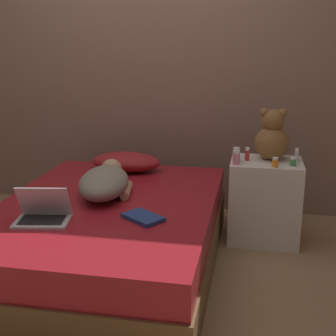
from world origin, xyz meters
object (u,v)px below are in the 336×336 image
object	(u,v)px
pillow	(126,162)
bottle_green	(293,162)
laptop	(43,213)
person_lying	(105,181)
bottle_orange	(275,162)
bottle_clear	(296,155)
bottle_pink	(236,158)
bottle_red	(247,154)
bottle_white	(236,155)
teddy_bear	(272,137)
book	(143,217)

from	to	relation	value
pillow	bottle_green	world-z (taller)	bottle_green
laptop	person_lying	bearing A→B (deg)	59.57
pillow	bottle_orange	bearing A→B (deg)	-12.83
bottle_clear	bottle_green	distance (m)	0.11
pillow	bottle_pink	distance (m)	0.92
bottle_red	bottle_white	xyz separation A→B (m)	(-0.08, -0.05, 0.00)
person_lying	teddy_bear	distance (m)	1.24
bottle_orange	bottle_pink	world-z (taller)	bottle_pink
bottle_clear	bottle_orange	distance (m)	0.22
person_lying	book	size ratio (longest dim) A/B	2.70
bottle_red	bottle_clear	distance (m)	0.35
bottle_orange	bottle_green	distance (m)	0.14
teddy_bear	bottle_clear	distance (m)	0.22
bottle_red	laptop	bearing A→B (deg)	-138.63
bottle_green	book	world-z (taller)	bottle_green
book	bottle_pink	bearing A→B (deg)	55.83
bottle_white	bottle_green	world-z (taller)	bottle_white
bottle_red	book	xyz separation A→B (m)	(-0.57, -0.86, -0.20)
teddy_bear	bottle_green	size ratio (longest dim) A/B	6.14
teddy_bear	bottle_green	xyz separation A→B (m)	(0.15, -0.15, -0.13)
bottle_green	bottle_pink	distance (m)	0.39
bottle_red	bottle_green	bearing A→B (deg)	-15.29
bottle_pink	bottle_green	bearing A→B (deg)	5.56
laptop	book	bearing A→B (deg)	4.03
person_lying	bottle_orange	distance (m)	1.17
bottle_pink	book	bearing A→B (deg)	-124.17
bottle_red	bottle_clear	xyz separation A→B (m)	(0.35, 0.02, 0.00)
bottle_white	bottle_orange	xyz separation A→B (m)	(0.27, -0.09, -0.02)
bottle_red	bottle_clear	world-z (taller)	bottle_clear
laptop	teddy_bear	bearing A→B (deg)	29.65
laptop	book	size ratio (longest dim) A/B	1.21
bottle_red	bottle_pink	size ratio (longest dim) A/B	0.95
bottle_clear	bottle_green	world-z (taller)	bottle_clear
person_lying	pillow	bearing A→B (deg)	82.40
bottle_red	bottle_pink	xyz separation A→B (m)	(-0.07, -0.12, 0.00)
bottle_red	book	distance (m)	1.05
pillow	bottle_red	xyz separation A→B (m)	(0.95, -0.12, 0.14)
bottle_red	book	bearing A→B (deg)	-123.57
bottle_red	teddy_bear	bearing A→B (deg)	21.48
person_lying	bottle_orange	size ratio (longest dim) A/B	11.15
bottle_green	pillow	bearing A→B (deg)	170.88
bottle_pink	teddy_bear	bearing A→B (deg)	38.37
teddy_bear	bottle_pink	distance (m)	0.33
pillow	bottle_red	size ratio (longest dim) A/B	5.67
bottle_white	bottle_pink	xyz separation A→B (m)	(0.00, -0.07, -0.00)
book	bottle_orange	bearing A→B (deg)	43.09
pillow	bottle_green	xyz separation A→B (m)	(1.27, -0.20, 0.12)
teddy_bear	bottle_green	bearing A→B (deg)	-46.40
teddy_bear	bottle_red	bearing A→B (deg)	-158.52
pillow	bottle_red	distance (m)	0.96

